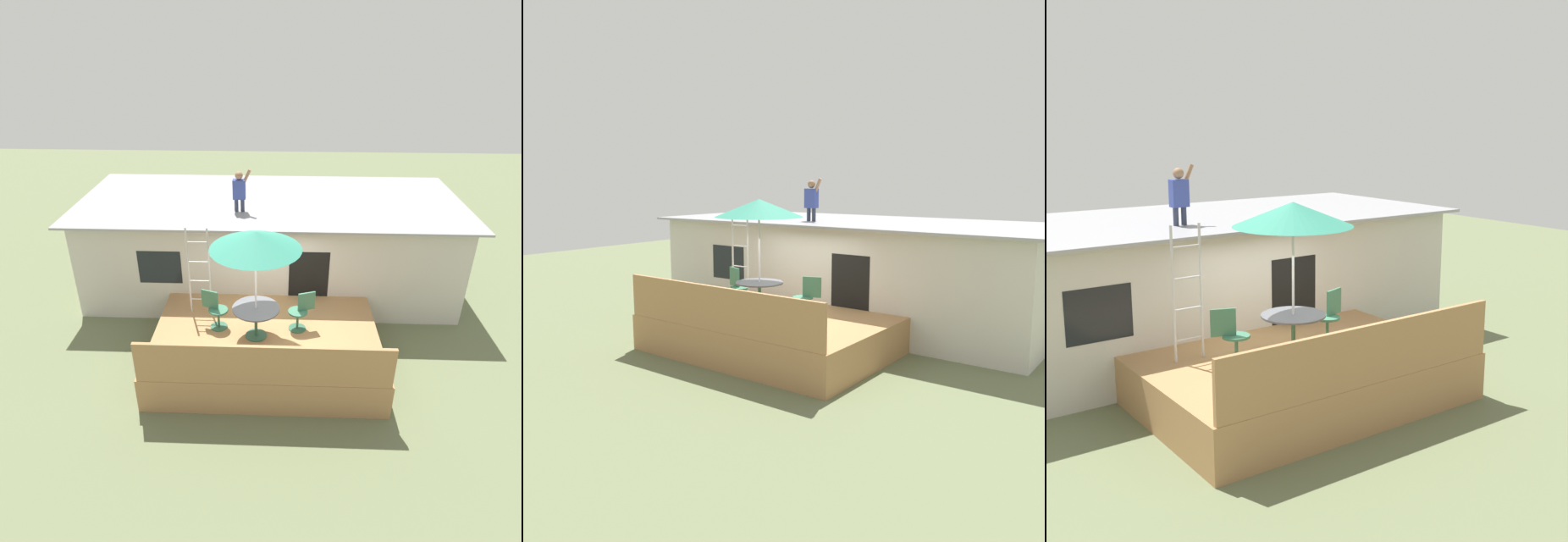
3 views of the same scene
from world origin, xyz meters
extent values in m
plane|color=#66704C|center=(0.00, 0.00, 0.00)|extent=(40.00, 40.00, 0.00)
cube|color=beige|center=(0.00, 3.60, 1.31)|extent=(10.00, 4.00, 2.62)
cube|color=#99999E|center=(0.00, 3.60, 2.65)|extent=(10.50, 4.50, 0.06)
cube|color=black|center=(-2.74, 1.61, 1.55)|extent=(1.10, 0.03, 0.90)
cube|color=black|center=(1.02, 1.61, 1.05)|extent=(1.00, 0.03, 2.00)
cube|color=#A87A4C|center=(0.00, 0.00, 0.40)|extent=(5.07, 3.58, 0.80)
cube|color=#A87A4C|center=(0.00, -1.74, 1.25)|extent=(4.97, 0.08, 0.90)
cylinder|color=#33664C|center=(-0.22, -0.18, 0.82)|extent=(0.48, 0.48, 0.03)
cylinder|color=#33664C|center=(-0.22, -0.18, 1.17)|extent=(0.07, 0.07, 0.71)
cylinder|color=#4C4C51|center=(-0.22, -0.18, 1.53)|extent=(1.04, 1.04, 0.03)
cylinder|color=silver|center=(-0.22, -0.18, 2.00)|extent=(0.04, 0.04, 2.40)
cone|color=#338C72|center=(-0.22, -0.18, 3.15)|extent=(1.90, 1.90, 0.38)
cylinder|color=silver|center=(-1.83, 0.77, 1.90)|extent=(0.04, 0.04, 2.20)
cylinder|color=silver|center=(-1.35, 0.77, 1.90)|extent=(0.04, 0.04, 2.20)
cylinder|color=silver|center=(-1.59, 0.77, 1.15)|extent=(0.48, 0.03, 0.03)
cylinder|color=silver|center=(-1.59, 0.77, 1.65)|extent=(0.48, 0.03, 0.03)
cylinder|color=silver|center=(-1.59, 0.77, 2.15)|extent=(0.48, 0.03, 0.03)
cylinder|color=silver|center=(-1.59, 0.77, 2.65)|extent=(0.48, 0.03, 0.03)
cylinder|color=#33384C|center=(-0.86, 2.66, 2.85)|extent=(0.10, 0.10, 0.34)
cylinder|color=#33384C|center=(-0.70, 2.66, 2.85)|extent=(0.10, 0.10, 0.34)
cube|color=#384799|center=(-0.78, 2.66, 3.27)|extent=(0.32, 0.20, 0.50)
sphere|color=#997051|center=(-0.78, 2.66, 3.63)|extent=(0.20, 0.20, 0.20)
cylinder|color=#997051|center=(-0.60, 2.66, 3.57)|extent=(0.26, 0.08, 0.44)
cylinder|color=#33664C|center=(-1.09, 0.13, 0.81)|extent=(0.40, 0.40, 0.02)
cylinder|color=#33664C|center=(-1.09, 0.13, 1.03)|extent=(0.06, 0.06, 0.44)
cylinder|color=#33664C|center=(-1.09, 0.13, 1.26)|extent=(0.44, 0.44, 0.04)
cube|color=#33664C|center=(-1.28, 0.20, 1.50)|extent=(0.39, 0.17, 0.44)
cylinder|color=#33664C|center=(0.71, 0.14, 0.81)|extent=(0.40, 0.40, 0.02)
cylinder|color=#33664C|center=(0.71, 0.14, 1.03)|extent=(0.06, 0.06, 0.44)
cylinder|color=#33664C|center=(0.71, 0.14, 1.26)|extent=(0.44, 0.44, 0.04)
cube|color=#33664C|center=(0.90, 0.20, 1.50)|extent=(0.39, 0.17, 0.44)
camera|label=1|loc=(0.23, -8.67, 7.01)|focal=30.82mm
camera|label=2|loc=(7.45, -9.62, 3.73)|focal=37.62mm
camera|label=3|loc=(-6.29, -9.01, 4.54)|focal=46.33mm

